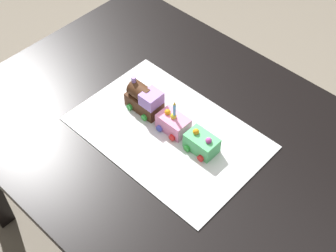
% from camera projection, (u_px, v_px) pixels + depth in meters
% --- Properties ---
extents(ground_plane, '(8.00, 8.00, 0.00)m').
position_uv_depth(ground_plane, '(174.00, 242.00, 2.08)').
color(ground_plane, gray).
extents(dining_table, '(1.40, 1.00, 0.74)m').
position_uv_depth(dining_table, '(176.00, 154.00, 1.60)').
color(dining_table, black).
rests_on(dining_table, ground).
extents(cake_board, '(0.60, 0.40, 0.00)m').
position_uv_depth(cake_board, '(168.00, 133.00, 1.52)').
color(cake_board, silver).
rests_on(cake_board, dining_table).
extents(cake_locomotive, '(0.14, 0.08, 0.12)m').
position_uv_depth(cake_locomotive, '(144.00, 99.00, 1.55)').
color(cake_locomotive, '#472816').
rests_on(cake_locomotive, cake_board).
extents(cake_car_tanker_bubblegum, '(0.10, 0.08, 0.07)m').
position_uv_depth(cake_car_tanker_bubblegum, '(173.00, 123.00, 1.51)').
color(cake_car_tanker_bubblegum, pink).
rests_on(cake_car_tanker_bubblegum, cake_board).
extents(cake_car_gondola_mint_green, '(0.10, 0.08, 0.07)m').
position_uv_depth(cake_car_gondola_mint_green, '(202.00, 143.00, 1.46)').
color(cake_car_gondola_mint_green, '#59CC7A').
rests_on(cake_car_gondola_mint_green, cake_board).
extents(birthday_candle, '(0.01, 0.01, 0.06)m').
position_uv_depth(birthday_candle, '(174.00, 109.00, 1.45)').
color(birthday_candle, '#4CA5E5').
rests_on(birthday_candle, cake_car_tanker_bubblegum).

